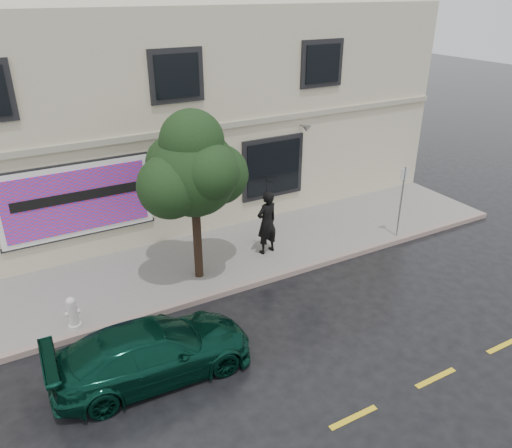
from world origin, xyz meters
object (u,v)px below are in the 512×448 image
car (153,351)px  street_tree (194,173)px  pedestrian (267,222)px  fire_hydrant (73,313)px

car → street_tree: (2.32, 3.01, 2.56)m
car → pedestrian: (4.65, 3.30, 0.53)m
fire_hydrant → street_tree: bearing=1.4°
pedestrian → street_tree: size_ratio=0.47×
car → fire_hydrant: size_ratio=5.09×
pedestrian → street_tree: bearing=-4.0°
car → pedestrian: size_ratio=2.12×
pedestrian → fire_hydrant: pedestrian is taller
car → pedestrian: pedestrian is taller
car → fire_hydrant: (-1.19, 2.30, -0.06)m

